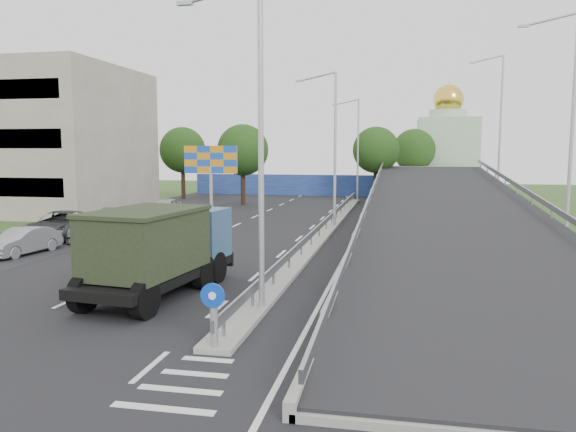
% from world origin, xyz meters
% --- Properties ---
extents(ground, '(160.00, 160.00, 0.00)m').
position_xyz_m(ground, '(0.00, 0.00, 0.00)').
color(ground, '#2D4C1E').
rests_on(ground, ground).
extents(road_surface, '(26.00, 90.00, 0.04)m').
position_xyz_m(road_surface, '(-3.00, 20.00, 0.00)').
color(road_surface, black).
rests_on(road_surface, ground).
extents(parking_strip, '(8.00, 90.00, 0.05)m').
position_xyz_m(parking_strip, '(-16.00, 20.00, 0.00)').
color(parking_strip, black).
rests_on(parking_strip, ground).
extents(median, '(1.00, 44.00, 0.20)m').
position_xyz_m(median, '(0.00, 24.00, 0.10)').
color(median, gray).
rests_on(median, ground).
extents(overpass_ramp, '(10.00, 50.00, 3.50)m').
position_xyz_m(overpass_ramp, '(7.50, 24.00, 1.75)').
color(overpass_ramp, gray).
rests_on(overpass_ramp, ground).
extents(median_guardrail, '(0.09, 44.00, 0.71)m').
position_xyz_m(median_guardrail, '(0.00, 24.00, 0.75)').
color(median_guardrail, gray).
rests_on(median_guardrail, median).
extents(sign_bollard, '(0.64, 0.23, 1.67)m').
position_xyz_m(sign_bollard, '(0.00, 2.17, 1.03)').
color(sign_bollard, black).
rests_on(sign_bollard, median).
extents(lamp_post_near, '(2.74, 0.18, 10.08)m').
position_xyz_m(lamp_post_near, '(0.11, 6.00, 5.81)').
color(lamp_post_near, '#B2B5B7').
rests_on(lamp_post_near, median).
extents(lamp_post_mid, '(2.74, 0.18, 10.08)m').
position_xyz_m(lamp_post_mid, '(0.11, 26.00, 5.81)').
color(lamp_post_mid, '#B2B5B7').
rests_on(lamp_post_mid, median).
extents(lamp_post_far, '(2.74, 0.18, 10.08)m').
position_xyz_m(lamp_post_far, '(0.11, 46.00, 5.81)').
color(lamp_post_far, '#B2B5B7').
rests_on(lamp_post_far, median).
extents(blue_wall, '(30.00, 0.50, 2.40)m').
position_xyz_m(blue_wall, '(-4.00, 52.00, 1.20)').
color(blue_wall, navy).
rests_on(blue_wall, ground).
extents(church, '(7.00, 7.00, 13.80)m').
position_xyz_m(church, '(10.00, 60.00, 5.31)').
color(church, '#B2CCAD').
rests_on(church, ground).
extents(billboard, '(4.00, 0.24, 5.50)m').
position_xyz_m(billboard, '(-9.00, 28.00, 4.19)').
color(billboard, '#B2B5B7').
rests_on(billboard, ground).
extents(tree_left_mid, '(4.80, 4.80, 7.60)m').
position_xyz_m(tree_left_mid, '(-10.00, 40.00, 5.18)').
color(tree_left_mid, black).
rests_on(tree_left_mid, ground).
extents(tree_median_far, '(4.80, 4.80, 7.60)m').
position_xyz_m(tree_median_far, '(2.00, 48.00, 5.18)').
color(tree_median_far, black).
rests_on(tree_median_far, ground).
extents(tree_left_far, '(4.80, 4.80, 7.60)m').
position_xyz_m(tree_left_far, '(-18.00, 45.00, 5.18)').
color(tree_left_far, black).
rests_on(tree_left_far, ground).
extents(tree_ramp_far, '(4.80, 4.80, 7.60)m').
position_xyz_m(tree_ramp_far, '(6.00, 55.00, 5.18)').
color(tree_ramp_far, black).
rests_on(tree_ramp_far, ground).
extents(dump_truck, '(3.51, 7.47, 3.18)m').
position_xyz_m(dump_truck, '(-3.82, 7.52, 1.76)').
color(dump_truck, black).
rests_on(dump_truck, ground).
extents(parked_car_b, '(1.95, 4.29, 1.37)m').
position_xyz_m(parked_car_b, '(-13.81, 13.41, 0.68)').
color(parked_car_b, gray).
rests_on(parked_car_b, ground).
extents(parked_car_c, '(3.60, 6.11, 1.60)m').
position_xyz_m(parked_car_c, '(-15.01, 18.44, 0.80)').
color(parked_car_c, '#303135').
rests_on(parked_car_c, ground).
extents(parked_car_d, '(3.02, 5.85, 1.62)m').
position_xyz_m(parked_car_d, '(-12.60, 18.81, 0.81)').
color(parked_car_d, gray).
rests_on(parked_car_d, ground).
extents(parked_car_e, '(2.45, 4.87, 1.59)m').
position_xyz_m(parked_car_e, '(-12.92, 28.51, 0.80)').
color(parked_car_e, '#A9A9A5').
rests_on(parked_car_e, ground).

